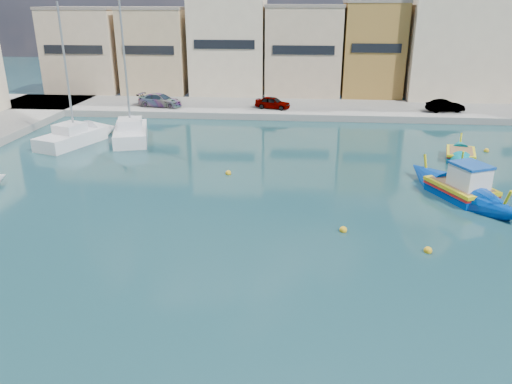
% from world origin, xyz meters
% --- Properties ---
extents(ground, '(160.00, 160.00, 0.00)m').
position_xyz_m(ground, '(0.00, 0.00, 0.00)').
color(ground, '#123636').
rests_on(ground, ground).
extents(north_quay, '(80.00, 8.00, 0.60)m').
position_xyz_m(north_quay, '(0.00, 32.00, 0.30)').
color(north_quay, gray).
rests_on(north_quay, ground).
extents(north_townhouses, '(83.20, 7.87, 10.19)m').
position_xyz_m(north_townhouses, '(6.68, 39.36, 5.00)').
color(north_townhouses, '#CFB38F').
rests_on(north_townhouses, ground).
extents(church_block, '(10.00, 10.00, 19.10)m').
position_xyz_m(church_block, '(10.00, 40.00, 8.41)').
color(church_block, beige).
rests_on(church_block, ground).
extents(parked_cars, '(30.87, 2.42, 1.24)m').
position_xyz_m(parked_cars, '(-10.08, 30.50, 1.19)').
color(parked_cars, '#4C1919').
rests_on(parked_cars, north_quay).
extents(luzzu_blue_cabin, '(5.69, 8.98, 3.15)m').
position_xyz_m(luzzu_blue_cabin, '(3.17, 9.89, 0.38)').
color(luzzu_blue_cabin, '#0039A8').
rests_on(luzzu_blue_cabin, ground).
extents(luzzu_green, '(3.41, 7.06, 2.16)m').
position_xyz_m(luzzu_green, '(5.22, 17.25, 0.23)').
color(luzzu_green, '#00859B').
rests_on(luzzu_green, ground).
extents(yacht_north, '(4.68, 8.79, 11.30)m').
position_xyz_m(yacht_north, '(-19.41, 21.84, 0.45)').
color(yacht_north, white).
rests_on(yacht_north, ground).
extents(yacht_midnorth, '(4.78, 8.06, 10.97)m').
position_xyz_m(yacht_midnorth, '(-22.35, 19.88, 0.43)').
color(yacht_midnorth, white).
rests_on(yacht_midnorth, ground).
extents(mooring_buoys, '(24.02, 26.28, 0.36)m').
position_xyz_m(mooring_buoys, '(1.84, 5.99, 0.08)').
color(mooring_buoys, yellow).
rests_on(mooring_buoys, ground).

